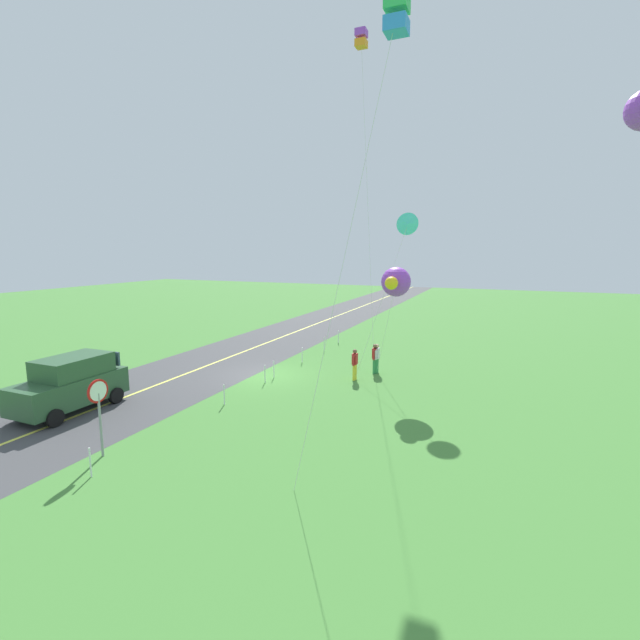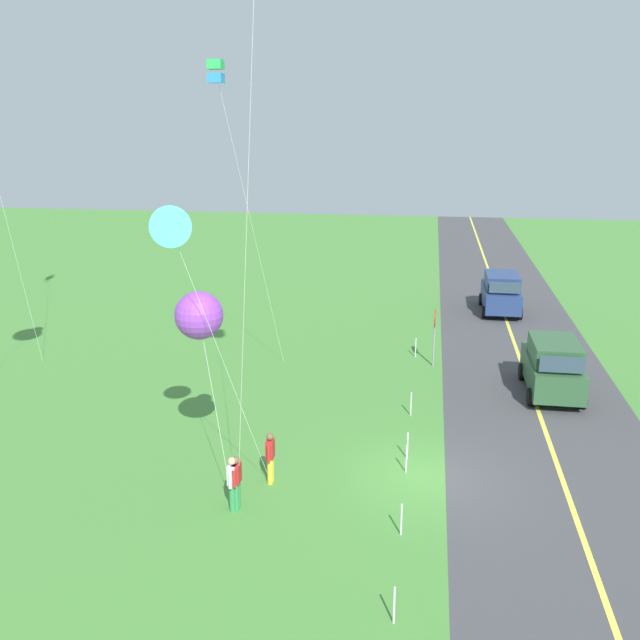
{
  "view_description": "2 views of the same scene",
  "coord_description": "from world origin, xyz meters",
  "px_view_note": "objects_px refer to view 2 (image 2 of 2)",
  "views": [
    {
      "loc": [
        20.01,
        11.61,
        6.58
      ],
      "look_at": [
        0.89,
        3.57,
        3.31
      ],
      "focal_mm": 25.07,
      "sensor_mm": 36.0,
      "label": 1
    },
    {
      "loc": [
        -19.71,
        0.28,
        10.54
      ],
      "look_at": [
        -0.78,
        3.23,
        5.07
      ],
      "focal_mm": 39.88,
      "sensor_mm": 36.0,
      "label": 2
    }
  ],
  "objects_px": {
    "kite_yellow_high": "(171,228)",
    "person_adult_near": "(233,482)",
    "stop_sign": "(435,327)",
    "car_suv_foreground": "(553,366)",
    "kite_red_low": "(200,315)",
    "person_adult_companion": "(237,481)",
    "kite_orange_near": "(216,73)",
    "car_parked_east_far": "(501,292)",
    "person_child_watcher": "(270,456)"
  },
  "relations": [
    {
      "from": "person_adult_near",
      "to": "person_adult_companion",
      "type": "distance_m",
      "value": 0.12
    },
    {
      "from": "person_adult_companion",
      "to": "car_suv_foreground",
      "type": "bearing_deg",
      "value": 29.96
    },
    {
      "from": "car_parked_east_far",
      "to": "kite_orange_near",
      "type": "distance_m",
      "value": 20.32
    },
    {
      "from": "person_child_watcher",
      "to": "kite_yellow_high",
      "type": "height_order",
      "value": "kite_yellow_high"
    },
    {
      "from": "stop_sign",
      "to": "kite_orange_near",
      "type": "height_order",
      "value": "kite_orange_near"
    },
    {
      "from": "stop_sign",
      "to": "kite_red_low",
      "type": "relative_size",
      "value": 0.44
    },
    {
      "from": "car_parked_east_far",
      "to": "kite_yellow_high",
      "type": "bearing_deg",
      "value": 154.11
    },
    {
      "from": "car_parked_east_far",
      "to": "person_adult_near",
      "type": "bearing_deg",
      "value": 157.91
    },
    {
      "from": "stop_sign",
      "to": "person_adult_companion",
      "type": "bearing_deg",
      "value": 157.29
    },
    {
      "from": "person_child_watcher",
      "to": "kite_red_low",
      "type": "xyz_separation_m",
      "value": [
        0.21,
        2.05,
        4.21
      ]
    },
    {
      "from": "kite_yellow_high",
      "to": "person_adult_near",
      "type": "bearing_deg",
      "value": -107.48
    },
    {
      "from": "car_suv_foreground",
      "to": "car_parked_east_far",
      "type": "height_order",
      "value": "same"
    },
    {
      "from": "car_parked_east_far",
      "to": "stop_sign",
      "type": "relative_size",
      "value": 1.72
    },
    {
      "from": "car_parked_east_far",
      "to": "person_adult_companion",
      "type": "bearing_deg",
      "value": 158.05
    },
    {
      "from": "stop_sign",
      "to": "kite_yellow_high",
      "type": "height_order",
      "value": "kite_yellow_high"
    },
    {
      "from": "car_suv_foreground",
      "to": "person_child_watcher",
      "type": "height_order",
      "value": "car_suv_foreground"
    },
    {
      "from": "person_adult_near",
      "to": "kite_red_low",
      "type": "relative_size",
      "value": 0.28
    },
    {
      "from": "kite_red_low",
      "to": "kite_orange_near",
      "type": "height_order",
      "value": "kite_orange_near"
    },
    {
      "from": "person_adult_companion",
      "to": "kite_red_low",
      "type": "relative_size",
      "value": 0.28
    },
    {
      "from": "car_suv_foreground",
      "to": "kite_yellow_high",
      "type": "bearing_deg",
      "value": 130.24
    },
    {
      "from": "car_suv_foreground",
      "to": "kite_yellow_high",
      "type": "relative_size",
      "value": 0.53
    },
    {
      "from": "stop_sign",
      "to": "car_parked_east_far",
      "type": "bearing_deg",
      "value": -20.92
    },
    {
      "from": "person_child_watcher",
      "to": "kite_orange_near",
      "type": "xyz_separation_m",
      "value": [
        9.29,
        4.02,
        11.35
      ]
    },
    {
      "from": "car_parked_east_far",
      "to": "person_adult_companion",
      "type": "distance_m",
      "value": 24.25
    },
    {
      "from": "car_parked_east_far",
      "to": "kite_yellow_high",
      "type": "height_order",
      "value": "kite_yellow_high"
    },
    {
      "from": "car_parked_east_far",
      "to": "person_adult_near",
      "type": "relative_size",
      "value": 2.75
    },
    {
      "from": "person_adult_companion",
      "to": "stop_sign",
      "type": "bearing_deg",
      "value": 51.47
    },
    {
      "from": "car_suv_foreground",
      "to": "kite_yellow_high",
      "type": "height_order",
      "value": "kite_yellow_high"
    },
    {
      "from": "person_adult_near",
      "to": "kite_red_low",
      "type": "bearing_deg",
      "value": 133.58
    },
    {
      "from": "stop_sign",
      "to": "person_adult_near",
      "type": "bearing_deg",
      "value": 157.05
    },
    {
      "from": "car_suv_foreground",
      "to": "stop_sign",
      "type": "relative_size",
      "value": 1.72
    },
    {
      "from": "car_parked_east_far",
      "to": "person_adult_companion",
      "type": "height_order",
      "value": "car_parked_east_far"
    },
    {
      "from": "car_suv_foreground",
      "to": "person_child_watcher",
      "type": "relative_size",
      "value": 2.75
    },
    {
      "from": "car_suv_foreground",
      "to": "kite_red_low",
      "type": "relative_size",
      "value": 0.76
    },
    {
      "from": "person_adult_near",
      "to": "kite_yellow_high",
      "type": "xyz_separation_m",
      "value": [
        0.49,
        1.55,
        6.92
      ]
    },
    {
      "from": "kite_red_low",
      "to": "kite_yellow_high",
      "type": "distance_m",
      "value": 3.06
    },
    {
      "from": "stop_sign",
      "to": "kite_orange_near",
      "type": "distance_m",
      "value": 13.77
    },
    {
      "from": "car_parked_east_far",
      "to": "kite_yellow_high",
      "type": "xyz_separation_m",
      "value": [
        -22.07,
        10.71,
        6.63
      ]
    },
    {
      "from": "car_parked_east_far",
      "to": "person_adult_near",
      "type": "height_order",
      "value": "car_parked_east_far"
    },
    {
      "from": "car_parked_east_far",
      "to": "kite_orange_near",
      "type": "relative_size",
      "value": 0.35
    },
    {
      "from": "stop_sign",
      "to": "person_adult_companion",
      "type": "height_order",
      "value": "stop_sign"
    },
    {
      "from": "person_adult_companion",
      "to": "kite_yellow_high",
      "type": "bearing_deg",
      "value": 149.99
    },
    {
      "from": "car_parked_east_far",
      "to": "person_adult_companion",
      "type": "relative_size",
      "value": 2.75
    },
    {
      "from": "person_adult_companion",
      "to": "kite_red_low",
      "type": "distance_m",
      "value": 4.81
    },
    {
      "from": "kite_red_low",
      "to": "car_parked_east_far",
      "type": "bearing_deg",
      "value": -26.95
    },
    {
      "from": "person_adult_near",
      "to": "kite_yellow_high",
      "type": "distance_m",
      "value": 7.11
    },
    {
      "from": "kite_red_low",
      "to": "kite_orange_near",
      "type": "xyz_separation_m",
      "value": [
        9.07,
        1.97,
        7.14
      ]
    },
    {
      "from": "stop_sign",
      "to": "person_adult_companion",
      "type": "distance_m",
      "value": 13.96
    },
    {
      "from": "person_adult_near",
      "to": "kite_orange_near",
      "type": "distance_m",
      "value": 16.12
    },
    {
      "from": "stop_sign",
      "to": "kite_red_low",
      "type": "distance_m",
      "value": 13.39
    }
  ]
}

